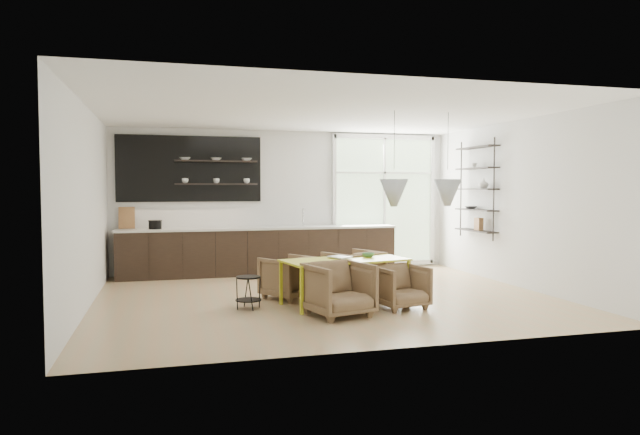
{
  "coord_description": "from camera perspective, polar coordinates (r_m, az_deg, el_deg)",
  "views": [
    {
      "loc": [
        -2.41,
        -8.61,
        1.73
      ],
      "look_at": [
        0.08,
        0.6,
        1.23
      ],
      "focal_mm": 32.0,
      "sensor_mm": 36.0,
      "label": 1
    }
  ],
  "objects": [
    {
      "name": "room",
      "position": [
        10.16,
        2.02,
        1.49
      ],
      "size": [
        7.02,
        6.01,
        2.91
      ],
      "color": "tan",
      "rests_on": "ground"
    },
    {
      "name": "kitchen_run",
      "position": [
        11.48,
        -6.46,
        -2.67
      ],
      "size": [
        5.54,
        0.69,
        2.75
      ],
      "color": "black",
      "rests_on": "ground"
    },
    {
      "name": "right_shelving",
      "position": [
        11.36,
        15.44,
        2.51
      ],
      "size": [
        0.26,
        1.22,
        1.9
      ],
      "color": "black",
      "rests_on": "ground"
    },
    {
      "name": "dining_table",
      "position": [
        8.47,
        2.54,
        -4.49
      ],
      "size": [
        1.96,
        1.16,
        0.67
      ],
      "rotation": [
        0.0,
        0.0,
        0.19
      ],
      "color": "gold",
      "rests_on": "ground"
    },
    {
      "name": "armchair_back_left",
      "position": [
        8.93,
        -3.1,
        -5.98
      ],
      "size": [
        1.0,
        1.0,
        0.67
      ],
      "primitive_type": "imported",
      "rotation": [
        0.0,
        0.0,
        3.7
      ],
      "color": "brown",
      "rests_on": "ground"
    },
    {
      "name": "armchair_back_right",
      "position": [
        9.25,
        3.37,
        -5.5
      ],
      "size": [
        1.04,
        1.05,
        0.72
      ],
      "primitive_type": "imported",
      "rotation": [
        0.0,
        0.0,
        3.6
      ],
      "color": "brown",
      "rests_on": "ground"
    },
    {
      "name": "armchair_front_left",
      "position": [
        7.71,
        1.91,
        -7.19
      ],
      "size": [
        0.96,
        0.97,
        0.73
      ],
      "primitive_type": "imported",
      "rotation": [
        0.0,
        0.0,
        0.26
      ],
      "color": "brown",
      "rests_on": "ground"
    },
    {
      "name": "armchair_front_right",
      "position": [
        8.3,
        8.06,
        -6.87
      ],
      "size": [
        0.77,
        0.79,
        0.62
      ],
      "primitive_type": "imported",
      "rotation": [
        0.0,
        0.0,
        0.18
      ],
      "color": "brown",
      "rests_on": "ground"
    },
    {
      "name": "wire_stool",
      "position": [
        8.23,
        -7.18,
        -7.01
      ],
      "size": [
        0.37,
        0.37,
        0.47
      ],
      "rotation": [
        0.0,
        0.0,
        0.06
      ],
      "color": "black",
      "rests_on": "ground"
    },
    {
      "name": "table_book",
      "position": [
        8.48,
        1.4,
        -4.06
      ],
      "size": [
        0.35,
        0.39,
        0.03
      ],
      "primitive_type": "imported",
      "rotation": [
        0.0,
        0.0,
        0.43
      ],
      "color": "white",
      "rests_on": "dining_table"
    },
    {
      "name": "table_bowl",
      "position": [
        8.76,
        4.86,
        -3.75
      ],
      "size": [
        0.24,
        0.24,
        0.06
      ],
      "primitive_type": "imported",
      "rotation": [
        0.0,
        0.0,
        0.28
      ],
      "color": "#4D8959",
      "rests_on": "dining_table"
    }
  ]
}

